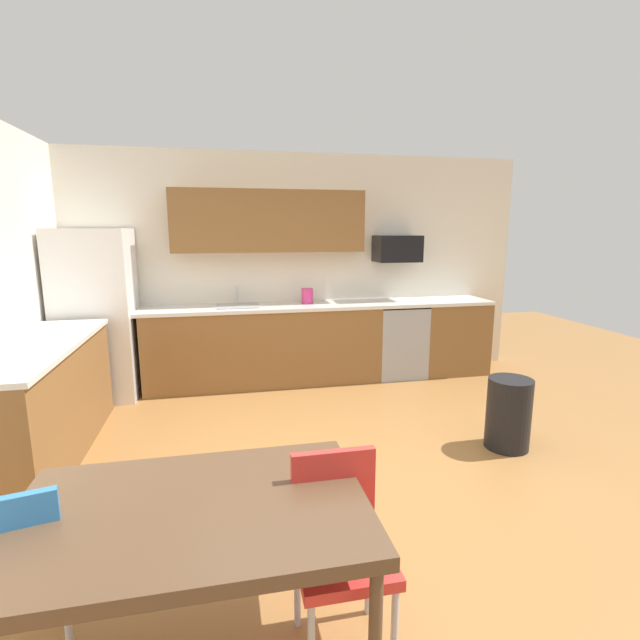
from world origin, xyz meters
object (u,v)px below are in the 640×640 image
object	(u,v)px
microwave	(397,249)
chair_near_table	(339,537)
dining_table	(194,519)
kettle	(307,297)
refrigerator	(97,315)
chair_far_side	(14,564)
oven_range	(397,339)
trash_bin	(509,413)

from	to	relation	value
microwave	chair_near_table	size ratio (longest dim) A/B	0.64
dining_table	kettle	size ratio (longest dim) A/B	7.00
refrigerator	chair_far_side	world-z (taller)	refrigerator
dining_table	kettle	xyz separation A→B (m)	(1.14, 3.66, 0.36)
microwave	kettle	distance (m)	1.26
refrigerator	dining_table	bearing A→B (deg)	-71.58
refrigerator	microwave	xyz separation A→B (m)	(3.44, 0.18, 0.67)
dining_table	chair_near_table	world-z (taller)	chair_near_table
chair_far_side	kettle	distance (m)	4.04
oven_range	chair_far_side	world-z (taller)	oven_range
refrigerator	chair_far_side	xyz separation A→B (m)	(0.47, -3.43, -0.40)
refrigerator	dining_table	size ratio (longest dim) A/B	1.30
chair_far_side	kettle	world-z (taller)	kettle
chair_near_table	kettle	size ratio (longest dim) A/B	4.25
oven_range	trash_bin	bearing A→B (deg)	-85.21
microwave	chair_near_table	bearing A→B (deg)	-114.16
oven_range	dining_table	bearing A→B (deg)	-122.17
oven_range	microwave	distance (m)	1.13
microwave	chair_far_side	xyz separation A→B (m)	(-2.97, -3.61, -1.07)
oven_range	chair_near_table	world-z (taller)	oven_range
dining_table	trash_bin	bearing A→B (deg)	31.67
dining_table	microwave	bearing A→B (deg)	58.54
chair_near_table	chair_far_side	world-z (taller)	same
chair_near_table	trash_bin	world-z (taller)	chair_near_table
trash_bin	chair_far_side	bearing A→B (deg)	-155.80
refrigerator	dining_table	xyz separation A→B (m)	(1.18, -3.53, -0.25)
refrigerator	chair_near_table	xyz separation A→B (m)	(1.78, -3.54, -0.40)
dining_table	trash_bin	xyz separation A→B (m)	(2.44, 1.51, -0.36)
refrigerator	chair_far_side	bearing A→B (deg)	-82.17
chair_near_table	chair_far_side	xyz separation A→B (m)	(-1.30, 0.10, 0.00)
trash_bin	refrigerator	bearing A→B (deg)	150.84
chair_near_table	chair_far_side	distance (m)	1.31
chair_far_side	trash_bin	size ratio (longest dim) A/B	1.42
trash_bin	kettle	world-z (taller)	kettle
trash_bin	kettle	bearing A→B (deg)	121.35
oven_range	chair_near_table	size ratio (longest dim) A/B	1.07
oven_range	kettle	size ratio (longest dim) A/B	4.55
refrigerator	dining_table	world-z (taller)	refrigerator
oven_range	chair_far_side	bearing A→B (deg)	-130.22
oven_range	chair_near_table	xyz separation A→B (m)	(-1.67, -3.62, 0.05)
chair_near_table	microwave	bearing A→B (deg)	65.84
dining_table	trash_bin	size ratio (longest dim) A/B	2.33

